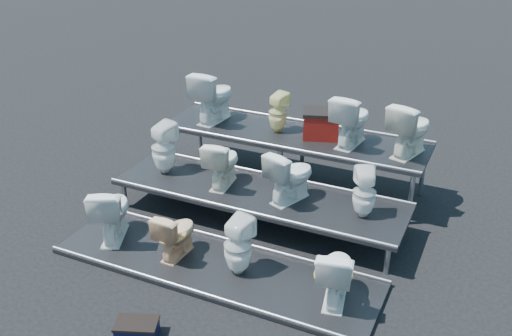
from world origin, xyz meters
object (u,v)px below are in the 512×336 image
at_px(toilet_2, 238,246).
at_px(toilet_10, 352,119).
at_px(toilet_4, 164,148).
at_px(toilet_5, 222,162).
at_px(toilet_6, 290,175).
at_px(step_stool, 137,330).
at_px(toilet_7, 364,193).
at_px(toilet_11, 410,128).
at_px(toilet_9, 278,112).
at_px(toilet_3, 336,273).
at_px(red_crate, 321,125).
at_px(toilet_0, 112,211).
at_px(toilet_1, 176,233).
at_px(toilet_8, 213,96).

xyz_separation_m(toilet_2, toilet_10, (0.59, 2.60, 0.82)).
xyz_separation_m(toilet_4, toilet_5, (0.99, 0.00, -0.04)).
xyz_separation_m(toilet_6, step_stool, (-0.65, -2.71, -0.75)).
bearing_deg(step_stool, toilet_6, 55.29).
bearing_deg(toilet_7, toilet_11, -124.18).
distance_m(toilet_9, toilet_11, 2.04).
bearing_deg(toilet_3, red_crate, -77.60).
relative_size(toilet_4, toilet_7, 1.17).
xyz_separation_m(toilet_0, toilet_1, (1.00, 0.00, -0.08)).
bearing_deg(step_stool, toilet_2, 49.19).
height_order(toilet_4, toilet_5, toilet_4).
bearing_deg(toilet_11, step_stool, 81.11).
xyz_separation_m(toilet_0, toilet_5, (0.99, 1.30, 0.36)).
xyz_separation_m(toilet_5, step_stool, (0.39, -2.71, -0.73)).
bearing_deg(toilet_11, toilet_9, 17.06).
bearing_deg(toilet_1, toilet_7, -145.19).
xyz_separation_m(toilet_9, red_crate, (0.69, 0.07, -0.13)).
relative_size(toilet_2, toilet_7, 1.12).
relative_size(toilet_4, toilet_9, 1.24).
bearing_deg(toilet_5, toilet_1, 84.77).
xyz_separation_m(toilet_2, toilet_3, (1.23, 0.00, -0.01)).
xyz_separation_m(toilet_4, toilet_9, (1.29, 1.30, 0.32)).
bearing_deg(toilet_10, toilet_4, 35.44).
relative_size(toilet_2, step_stool, 1.74).
relative_size(toilet_6, toilet_9, 1.16).
bearing_deg(toilet_5, toilet_6, 174.27).
xyz_separation_m(toilet_0, toilet_4, (-0.00, 1.30, 0.40)).
bearing_deg(toilet_4, toilet_3, 172.01).
xyz_separation_m(toilet_1, toilet_9, (0.29, 2.60, 0.80)).
bearing_deg(step_stool, toilet_8, 85.92).
relative_size(toilet_4, toilet_5, 1.12).
bearing_deg(toilet_6, toilet_5, 21.01).
relative_size(toilet_0, red_crate, 1.49).
distance_m(toilet_4, toilet_9, 1.86).
height_order(toilet_4, toilet_8, toilet_8).
xyz_separation_m(toilet_0, toilet_3, (3.11, 0.00, -0.03)).
distance_m(toilet_0, toilet_2, 1.88).
bearing_deg(toilet_5, toilet_0, 47.03).
bearing_deg(toilet_5, toilet_9, -108.71).
relative_size(toilet_1, toilet_6, 0.87).
xyz_separation_m(toilet_10, red_crate, (-0.49, 0.07, -0.21)).
xyz_separation_m(toilet_0, step_stool, (1.38, -1.41, -0.38)).
bearing_deg(toilet_7, toilet_10, -87.98).
distance_m(toilet_4, toilet_5, 0.99).
height_order(toilet_6, toilet_10, toilet_10).
bearing_deg(toilet_0, toilet_1, 156.31).
height_order(toilet_1, toilet_3, toilet_3).
bearing_deg(toilet_1, toilet_10, -116.95).
relative_size(toilet_3, toilet_9, 1.15).
relative_size(toilet_5, toilet_9, 1.11).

